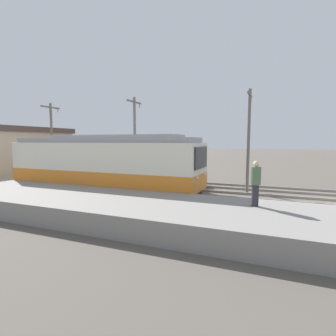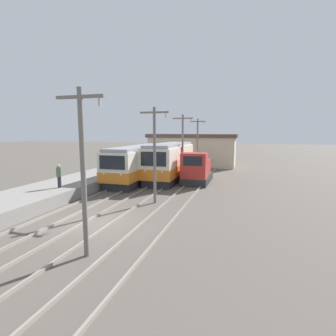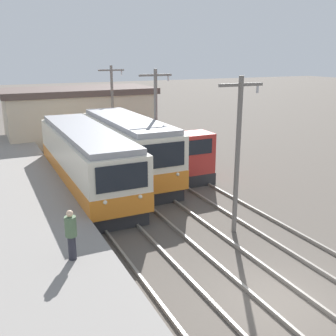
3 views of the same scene
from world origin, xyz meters
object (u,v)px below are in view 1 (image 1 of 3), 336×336
at_px(shunting_locomotive, 147,167).
at_px(person_on_platform, 256,182).
at_px(commuter_train_left, 104,169).
at_px(commuter_train_center, 115,163).
at_px(catenary_mast_distant, 52,138).
at_px(catenary_mast_far, 135,137).
at_px(catenary_mast_mid, 249,137).

xyz_separation_m(shunting_locomotive, person_on_platform, (-8.56, -8.91, 0.57)).
xyz_separation_m(commuter_train_left, commuter_train_center, (2.80, 1.06, 0.10)).
bearing_deg(person_on_platform, catenary_mast_distant, 67.84).
bearing_deg(catenary_mast_distant, catenary_mast_far, -90.00).
distance_m(commuter_train_center, catenary_mast_far, 2.50).
distance_m(commuter_train_center, catenary_mast_mid, 9.26).
height_order(commuter_train_center, catenary_mast_mid, catenary_mast_mid).
bearing_deg(catenary_mast_far, person_on_platform, -127.66).
height_order(catenary_mast_distant, person_on_platform, catenary_mast_distant).
distance_m(commuter_train_left, commuter_train_center, 2.99).
relative_size(catenary_mast_far, catenary_mast_distant, 1.00).
bearing_deg(commuter_train_left, catenary_mast_far, 4.12).
relative_size(commuter_train_center, catenary_mast_mid, 1.56).
height_order(commuter_train_left, shunting_locomotive, commuter_train_left).
bearing_deg(shunting_locomotive, person_on_platform, -133.83).
bearing_deg(catenary_mast_far, commuter_train_center, 153.66).
height_order(catenary_mast_far, catenary_mast_distant, same).
bearing_deg(catenary_mast_distant, commuter_train_left, -116.86).
height_order(shunting_locomotive, catenary_mast_distant, catenary_mast_distant).
xyz_separation_m(commuter_train_center, catenary_mast_mid, (1.51, -8.94, 1.85)).
height_order(catenary_mast_mid, catenary_mast_far, same).
distance_m(commuter_train_left, catenary_mast_distant, 9.73).
bearing_deg(shunting_locomotive, commuter_train_center, 161.81).
xyz_separation_m(commuter_train_center, catenary_mast_distant, (1.51, 7.45, 1.85)).
bearing_deg(catenary_mast_mid, person_on_platform, -172.30).
height_order(commuter_train_center, catenary_mast_far, catenary_mast_far).
relative_size(commuter_train_left, catenary_mast_mid, 1.85).
xyz_separation_m(shunting_locomotive, catenary_mast_far, (-1.49, 0.24, 2.37)).
bearing_deg(catenary_mast_far, shunting_locomotive, -9.10).
xyz_separation_m(catenary_mast_distant, person_on_platform, (-7.06, -17.35, -1.80)).
bearing_deg(commuter_train_center, catenary_mast_mid, -80.43).
xyz_separation_m(catenary_mast_mid, person_on_platform, (-7.06, -0.96, -1.80)).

